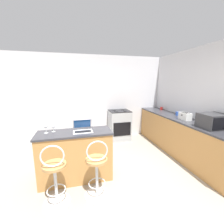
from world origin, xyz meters
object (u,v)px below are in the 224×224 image
laptop (83,128)px  microwave (213,121)px  bar_stool_far (97,171)px  mug_red (161,108)px  mug_blue (177,114)px  wine_glass_tall (46,126)px  stove_range (119,125)px  wine_glass_short (53,127)px  bar_stool_near (55,177)px  toaster (185,116)px

laptop → microwave: size_ratio=0.74×
bar_stool_far → mug_red: mug_red is taller
bar_stool_far → laptop: laptop is taller
mug_blue → wine_glass_tall: bearing=-168.8°
stove_range → wine_glass_short: wine_glass_short is taller
mug_blue → mug_red: size_ratio=1.10×
bar_stool_far → laptop: 0.79m
bar_stool_near → mug_blue: 3.25m
mug_blue → wine_glass_short: size_ratio=0.77×
bar_stool_near → wine_glass_tall: (-0.17, 0.60, 0.60)m
laptop → wine_glass_short: 0.52m
mug_blue → mug_red: bearing=86.3°
laptop → mug_blue: bearing=14.8°
wine_glass_short → bar_stool_far: bearing=-43.9°
bar_stool_far → microwave: microwave is taller
bar_stool_near → wine_glass_tall: wine_glass_tall is taller
wine_glass_short → mug_blue: bearing=10.8°
laptop → stove_range: 2.15m
bar_stool_near → mug_blue: mug_blue is taller
microwave → wine_glass_tall: 3.10m
stove_range → wine_glass_tall: wine_glass_tall is taller
wine_glass_short → microwave: bearing=-10.2°
laptop → microwave: microwave is taller
microwave → wine_glass_short: microwave is taller
wine_glass_short → mug_red: bearing=24.6°
laptop → stove_range: (1.23, 1.68, -0.52)m
laptop → toaster: laptop is taller
mug_red → toaster: bearing=-98.2°
toaster → wine_glass_short: 2.90m
bar_stool_near → bar_stool_far: (0.62, 0.00, 0.00)m
stove_range → mug_blue: bearing=-38.4°
bar_stool_far → stove_range: bar_stool_far is taller
mug_red → bar_stool_far: bearing=-139.4°
bar_stool_near → stove_range: size_ratio=1.04×
microwave → wine_glass_short: (-2.95, 0.53, -0.04)m
bar_stool_far → microwave: 2.36m
laptop → microwave: 2.48m
wine_glass_tall → mug_red: bearing=24.5°
bar_stool_far → stove_range: (1.06, 2.24, 0.01)m
wine_glass_short → mug_red: wine_glass_short is taller
bar_stool_near → wine_glass_short: size_ratio=7.23×
laptop → toaster: bearing=5.5°
wine_glass_short → mug_red: size_ratio=1.43×
microwave → laptop: bearing=169.7°
wine_glass_short → mug_red: (3.08, 1.41, -0.05)m
laptop → stove_range: bearing=53.9°
wine_glass_short → mug_red: 3.39m
mug_red → mug_blue: bearing=-93.7°
bar_stool_far → toaster: size_ratio=3.59×
wine_glass_tall → mug_red: wine_glass_tall is taller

